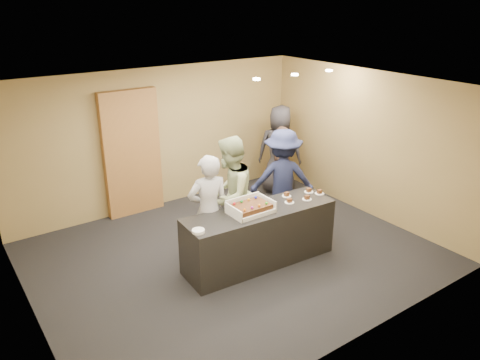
% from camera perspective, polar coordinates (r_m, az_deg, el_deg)
% --- Properties ---
extents(room, '(6.04, 6.00, 2.70)m').
position_cam_1_polar(room, '(7.07, -0.86, 0.41)').
color(room, black).
rests_on(room, ground).
extents(serving_counter, '(2.44, 0.84, 0.90)m').
position_cam_1_polar(serving_counter, '(7.25, 2.37, -6.86)').
color(serving_counter, black).
rests_on(serving_counter, floor).
extents(storage_cabinet, '(1.07, 0.15, 2.36)m').
position_cam_1_polar(storage_cabinet, '(8.87, -13.04, 3.15)').
color(storage_cabinet, brown).
rests_on(storage_cabinet, floor).
extents(cake_box, '(0.64, 0.44, 0.19)m').
position_cam_1_polar(cake_box, '(6.95, 1.21, -3.58)').
color(cake_box, white).
rests_on(cake_box, serving_counter).
extents(sheet_cake, '(0.55, 0.38, 0.11)m').
position_cam_1_polar(sheet_cake, '(6.91, 1.33, -3.25)').
color(sheet_cake, '#3D220D').
rests_on(sheet_cake, cake_box).
extents(plate_stack, '(0.17, 0.17, 0.04)m').
position_cam_1_polar(plate_stack, '(6.40, -5.10, -6.22)').
color(plate_stack, white).
rests_on(plate_stack, serving_counter).
extents(slice_a, '(0.15, 0.15, 0.07)m').
position_cam_1_polar(slice_a, '(7.31, 6.04, -2.58)').
color(slice_a, white).
rests_on(slice_a, serving_counter).
extents(slice_b, '(0.15, 0.15, 0.07)m').
position_cam_1_polar(slice_b, '(7.53, 5.70, -1.82)').
color(slice_b, white).
rests_on(slice_b, serving_counter).
extents(slice_c, '(0.15, 0.15, 0.07)m').
position_cam_1_polar(slice_c, '(7.45, 8.17, -2.19)').
color(slice_c, white).
rests_on(slice_c, serving_counter).
extents(slice_d, '(0.15, 0.15, 0.07)m').
position_cam_1_polar(slice_d, '(7.74, 8.39, -1.30)').
color(slice_d, white).
rests_on(slice_d, serving_counter).
extents(slice_e, '(0.15, 0.15, 0.07)m').
position_cam_1_polar(slice_e, '(7.70, 9.66, -1.49)').
color(slice_e, white).
rests_on(slice_e, serving_counter).
extents(person_server_grey, '(0.72, 0.55, 1.76)m').
position_cam_1_polar(person_server_grey, '(7.07, -3.83, -3.73)').
color(person_server_grey, '#A4A4AA').
rests_on(person_server_grey, floor).
extents(person_sage_man, '(1.17, 1.13, 1.91)m').
position_cam_1_polar(person_sage_man, '(7.40, -1.23, -1.90)').
color(person_sage_man, '#9EAC7D').
rests_on(person_sage_man, floor).
extents(person_navy_man, '(1.33, 1.19, 1.79)m').
position_cam_1_polar(person_navy_man, '(8.25, 5.19, 0.13)').
color(person_navy_man, '#1A2040').
rests_on(person_navy_man, floor).
extents(person_brown_extra, '(1.00, 0.88, 1.62)m').
position_cam_1_polar(person_brown_extra, '(9.11, 5.10, 1.65)').
color(person_brown_extra, brown).
rests_on(person_brown_extra, floor).
extents(person_dark_suit, '(1.06, 1.06, 1.86)m').
position_cam_1_polar(person_dark_suit, '(9.73, 4.86, 3.71)').
color(person_dark_suit, '#27262C').
rests_on(person_dark_suit, floor).
extents(ceiling_spotlights, '(1.72, 0.12, 0.03)m').
position_cam_1_polar(ceiling_spotlights, '(8.07, 6.70, 12.65)').
color(ceiling_spotlights, '#FFEAC6').
rests_on(ceiling_spotlights, ceiling).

